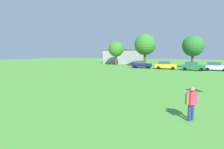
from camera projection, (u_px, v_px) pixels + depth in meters
ground_plane at (144, 74)px, 29.83m from camera, size 160.00×160.00×0.00m
adult_bystander at (192, 101)px, 9.39m from camera, size 0.58×0.73×1.77m
parked_car_navy_0 at (141, 64)px, 42.18m from camera, size 4.30×2.02×1.68m
parked_car_yellow_1 at (166, 65)px, 39.42m from camera, size 4.30×2.02×1.68m
parked_car_green_2 at (193, 66)px, 36.46m from camera, size 4.30×2.02×1.68m
parked_car_silver_3 at (215, 66)px, 35.91m from camera, size 4.30×2.02×1.68m
tree_far_left at (116, 49)px, 51.93m from camera, size 4.23×4.23×6.59m
tree_left at (145, 45)px, 45.50m from camera, size 5.19×5.19×8.09m
tree_center_left at (193, 46)px, 41.77m from camera, size 4.77×4.77×7.44m
house_left at (124, 57)px, 60.24m from camera, size 12.43×7.02×4.49m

